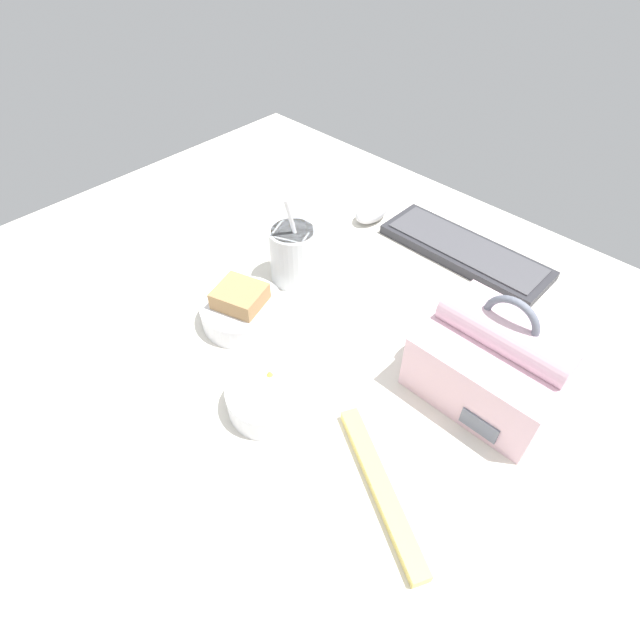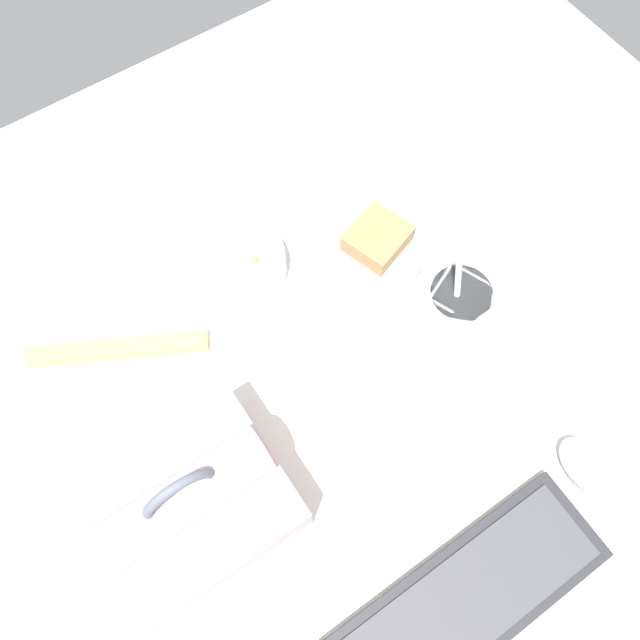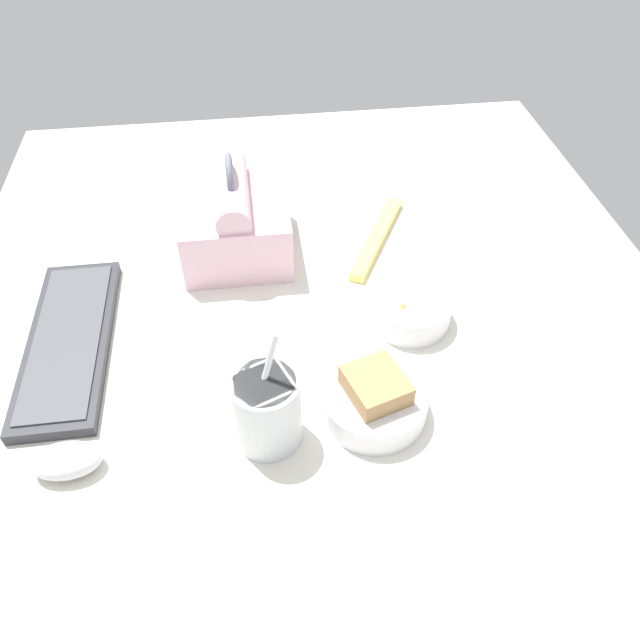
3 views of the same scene
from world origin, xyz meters
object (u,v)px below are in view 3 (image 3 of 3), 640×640
Objects in this scene: keyboard at (69,341)px; soup_cup at (266,408)px; bento_bowl_snacks at (410,309)px; chopstick_case at (377,237)px; computer_mouse at (66,461)px; bento_bowl_sandwich at (374,400)px; lunch_bag at (235,220)px.

keyboard is 1.88× the size of soup_cup.
bento_bowl_snacks reaches higher than chopstick_case.
bento_bowl_sandwich is at bearing -84.61° from computer_mouse.
keyboard is 51.44cm from chopstick_case.
soup_cup is at bearing 97.23° from bento_bowl_sandwich.
computer_mouse is at bearing 94.33° from soup_cup.
bento_bowl_snacks is 0.55× the size of chopstick_case.
soup_cup reaches higher than keyboard.
bento_bowl_sandwich is 37.72cm from computer_mouse.
bento_bowl_sandwich reaches higher than computer_mouse.
bento_bowl_sandwich is at bearing -156.30° from lunch_bag.
lunch_bag reaches higher than computer_mouse.
bento_bowl_sandwich reaches higher than bento_bowl_snacks.
lunch_bag is at bearing -51.76° from keyboard.
computer_mouse is at bearing -171.78° from keyboard.
computer_mouse is at bearing 151.60° from lunch_bag.
chopstick_case is (19.44, 0.95, -1.46)cm from bento_bowl_snacks.
computer_mouse is 0.39× the size of chopstick_case.
keyboard is at bearing 88.82° from bento_bowl_snacks.
lunch_bag is (19.35, -24.55, 4.82)cm from keyboard.
lunch_bag reaches higher than keyboard.
bento_bowl_sandwich is (-17.02, -40.52, 1.54)cm from keyboard.
bento_bowl_snacks is at bearing -129.82° from lunch_bag.
soup_cup is 24.27cm from computer_mouse.
keyboard is 33.08cm from soup_cup.
soup_cup reaches higher than chopstick_case.
lunch_bag reaches higher than bento_bowl_sandwich.
keyboard reaches higher than chopstick_case.
computer_mouse is (-3.54, 37.55, -0.77)cm from bento_bowl_sandwich.
lunch_bag is at bearing 50.18° from bento_bowl_snacks.
bento_bowl_sandwich is 1.14× the size of bento_bowl_snacks.
bento_bowl_snacks is 1.43× the size of computer_mouse.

